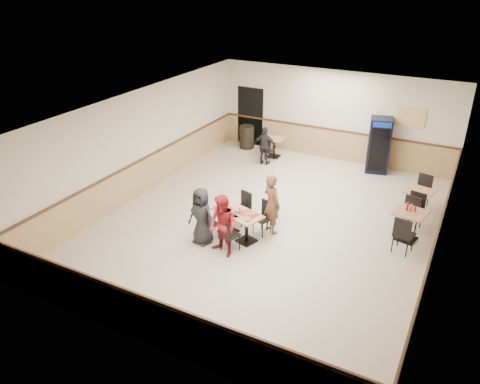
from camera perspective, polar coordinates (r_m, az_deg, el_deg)
The scene contains 20 objects.
ground at distance 12.18m, azimuth 3.75°, elevation -3.59°, with size 10.00×10.00×0.00m, color beige.
room_shell at distance 13.64m, azimuth 15.10°, elevation 1.61°, with size 10.00×10.00×10.00m.
main_table at distance 11.28m, azimuth -0.33°, elevation -3.47°, with size 1.40×0.99×0.68m.
main_chairs at distance 11.32m, azimuth -0.49°, elevation -3.49°, with size 1.52×1.76×0.86m.
diner_woman_left at distance 10.98m, azimuth -4.71°, elevation -2.96°, with size 0.69×0.45×1.41m, color black.
diner_woman_right at distance 10.48m, azimuth -2.13°, elevation -4.18°, with size 0.72×0.56×1.48m, color maroon.
diner_man_opposite at distance 11.38m, azimuth 3.88°, elevation -1.47°, with size 0.56×0.37×1.53m, color brown.
lone_diner at distance 15.43m, azimuth 3.04°, elevation 5.62°, with size 0.75×0.31×1.29m, color black.
tabletop_clutter at distance 11.16m, azimuth -0.70°, elevation -2.37°, with size 1.15×0.64×0.12m.
side_table_near at distance 11.85m, azimuth 19.91°, elevation -3.37°, with size 0.83×0.83×0.75m.
side_table_near_chair_south at distance 11.34m, azimuth 19.38°, elevation -4.81°, with size 0.44×0.44×0.95m, color black, non-canonical shape.
side_table_near_chair_north at distance 12.40m, azimuth 20.36°, elevation -2.24°, with size 0.44×0.44×0.95m, color black, non-canonical shape.
side_table_far at distance 13.06m, azimuth 20.88°, elevation -0.83°, with size 0.81×0.81×0.73m.
side_table_far_chair_south at distance 12.54m, azimuth 20.45°, elevation -2.00°, with size 0.43×0.43×0.93m, color black, non-canonical shape.
side_table_far_chair_north at distance 13.60m, azimuth 21.24°, elevation 0.07°, with size 0.43×0.43×0.93m, color black, non-canonical shape.
condiment_caddy at distance 11.75m, azimuth 20.05°, elevation -1.77°, with size 0.23×0.06×0.20m.
back_table at distance 16.15m, azimuth 4.18°, elevation 5.81°, with size 0.66×0.66×0.68m.
back_table_chair_lone at distance 15.70m, azimuth 3.37°, elevation 5.14°, with size 0.40×0.40×0.86m, color black, non-canonical shape.
pepsi_cooler at distance 15.43m, azimuth 16.56°, elevation 5.49°, with size 0.80×0.80×1.76m.
trash_bin at distance 16.95m, azimuth 0.84°, elevation 6.73°, with size 0.52×0.52×0.82m, color black.
Camera 1 is at (4.22, -9.73, 6.00)m, focal length 35.00 mm.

